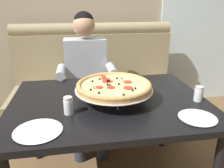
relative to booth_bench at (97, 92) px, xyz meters
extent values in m
cube|color=#998966|center=(0.00, -0.13, -0.17)|extent=(1.80, 0.60, 0.46)
cube|color=#998966|center=(0.00, 0.26, 0.29)|extent=(1.80, 0.18, 0.65)
cylinder|color=#998966|center=(0.00, 0.26, 0.66)|extent=(1.80, 0.14, 0.14)
cube|color=black|center=(0.00, -0.96, 0.31)|extent=(1.33, 0.98, 0.04)
cylinder|color=black|center=(-0.59, -0.54, -0.06)|extent=(0.06, 0.06, 0.68)
cylinder|color=black|center=(0.59, -0.54, -0.06)|extent=(0.06, 0.06, 0.68)
cube|color=#2D3342|center=(-0.12, -0.38, 0.14)|extent=(0.34, 0.40, 0.15)
cylinder|color=#2D3342|center=(-0.22, -0.63, -0.17)|extent=(0.11, 0.11, 0.46)
cylinder|color=#2D3342|center=(-0.02, -0.63, -0.17)|extent=(0.11, 0.11, 0.46)
cube|color=#B2B7C1|center=(-0.12, -0.16, 0.34)|extent=(0.40, 0.22, 0.56)
cylinder|color=#B2B7C1|center=(-0.35, -0.38, 0.37)|extent=(0.08, 0.28, 0.08)
cylinder|color=#B2B7C1|center=(0.11, -0.38, 0.37)|extent=(0.08, 0.28, 0.08)
sphere|color=tan|center=(-0.12, -0.18, 0.75)|extent=(0.21, 0.21, 0.21)
sphere|color=black|center=(-0.12, -0.17, 0.78)|extent=(0.19, 0.19, 0.19)
cylinder|color=silver|center=(0.03, -1.12, 0.37)|extent=(0.01, 0.01, 0.08)
cylinder|color=silver|center=(-0.09, -0.91, 0.37)|extent=(0.01, 0.01, 0.08)
cylinder|color=silver|center=(0.15, -0.91, 0.37)|extent=(0.01, 0.01, 0.08)
torus|color=silver|center=(0.03, -0.98, 0.40)|extent=(0.28, 0.28, 0.01)
cylinder|color=silver|center=(0.03, -0.98, 0.41)|extent=(0.52, 0.52, 0.00)
cylinder|color=tan|center=(0.03, -0.98, 0.42)|extent=(0.49, 0.49, 0.02)
torus|color=tan|center=(0.03, -0.98, 0.44)|extent=(0.50, 0.50, 0.03)
cylinder|color=beige|center=(0.03, -0.98, 0.44)|extent=(0.43, 0.43, 0.01)
cylinder|color=red|center=(-0.01, -0.91, 0.44)|extent=(0.06, 0.06, 0.01)
cylinder|color=red|center=(0.13, -0.95, 0.44)|extent=(0.06, 0.06, 0.01)
cylinder|color=red|center=(0.00, -1.03, 0.44)|extent=(0.05, 0.05, 0.01)
cylinder|color=red|center=(-0.01, -0.87, 0.44)|extent=(0.06, 0.06, 0.01)
cylinder|color=red|center=(-0.03, -0.80, 0.44)|extent=(0.05, 0.05, 0.01)
cylinder|color=red|center=(-0.07, -1.02, 0.44)|extent=(0.05, 0.05, 0.01)
cylinder|color=red|center=(0.11, -1.06, 0.44)|extent=(0.06, 0.06, 0.01)
cylinder|color=red|center=(0.01, -0.92, 0.44)|extent=(0.04, 0.04, 0.01)
sphere|color=black|center=(-0.05, -0.86, 0.45)|extent=(0.01, 0.01, 0.01)
sphere|color=black|center=(0.00, -1.00, 0.45)|extent=(0.01, 0.01, 0.01)
sphere|color=black|center=(0.12, -1.11, 0.45)|extent=(0.01, 0.01, 0.01)
sphere|color=black|center=(-0.13, -1.06, 0.45)|extent=(0.01, 0.01, 0.01)
sphere|color=black|center=(0.06, -0.98, 0.45)|extent=(0.01, 0.01, 0.01)
sphere|color=black|center=(-0.11, -0.90, 0.45)|extent=(0.01, 0.01, 0.01)
sphere|color=black|center=(0.07, -0.87, 0.45)|extent=(0.01, 0.01, 0.01)
sphere|color=black|center=(0.06, -1.16, 0.45)|extent=(0.01, 0.01, 0.01)
sphere|color=black|center=(0.15, -1.08, 0.45)|extent=(0.01, 0.01, 0.01)
sphere|color=black|center=(-0.08, -1.11, 0.45)|extent=(0.01, 0.01, 0.01)
sphere|color=black|center=(-0.01, -0.98, 0.45)|extent=(0.01, 0.01, 0.01)
sphere|color=black|center=(0.10, -0.88, 0.45)|extent=(0.01, 0.01, 0.01)
cone|color=#CCC675|center=(0.09, -0.92, 0.45)|extent=(0.04, 0.04, 0.02)
cone|color=#CCC675|center=(0.19, -0.96, 0.45)|extent=(0.04, 0.04, 0.02)
cone|color=#CCC675|center=(-0.11, -1.03, 0.45)|extent=(0.04, 0.04, 0.02)
cone|color=#CCC675|center=(-0.04, -0.84, 0.45)|extent=(0.04, 0.04, 0.02)
cylinder|color=white|center=(0.59, -1.07, 0.37)|extent=(0.06, 0.06, 0.08)
cylinder|color=#A82D19|center=(0.59, -1.07, 0.35)|extent=(0.05, 0.05, 0.05)
cylinder|color=silver|center=(0.59, -1.07, 0.42)|extent=(0.05, 0.05, 0.02)
cylinder|color=white|center=(-0.27, -1.12, 0.37)|extent=(0.06, 0.06, 0.09)
cylinder|color=silver|center=(-0.27, -1.12, 0.35)|extent=(0.05, 0.05, 0.05)
cylinder|color=silver|center=(-0.27, -1.12, 0.42)|extent=(0.05, 0.05, 0.02)
cylinder|color=white|center=(0.47, -1.30, 0.33)|extent=(0.15, 0.15, 0.01)
cone|color=white|center=(0.47, -1.30, 0.34)|extent=(0.22, 0.22, 0.01)
cylinder|color=white|center=(-0.42, -1.29, 0.33)|extent=(0.18, 0.18, 0.01)
cone|color=white|center=(-0.42, -1.29, 0.34)|extent=(0.25, 0.25, 0.01)
cylinder|color=black|center=(1.22, 0.96, -0.18)|extent=(0.02, 0.02, 0.44)
cylinder|color=black|center=(1.46, 1.07, -0.18)|extent=(0.02, 0.02, 0.44)
cylinder|color=black|center=(1.11, 1.19, -0.18)|extent=(0.02, 0.02, 0.44)
cylinder|color=black|center=(1.34, 1.31, -0.18)|extent=(0.02, 0.02, 0.44)
cylinder|color=black|center=(1.28, 1.13, 0.05)|extent=(0.40, 0.40, 0.02)
cube|color=black|center=(1.21, 1.28, 0.25)|extent=(0.30, 0.16, 0.42)
camera|label=1|loc=(-0.21, -2.36, 0.96)|focal=36.23mm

